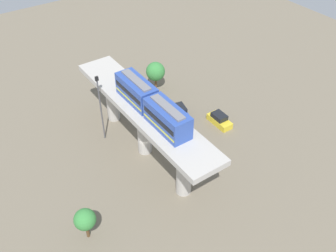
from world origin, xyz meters
The scene contains 9 objects.
ground_plane centered at (0.00, 0.00, 0.00)m, with size 120.00×120.00×0.00m, color #706654.
viaduct centered at (0.00, 0.00, 6.01)m, with size 5.20×28.00×8.02m.
train centered at (0.00, -2.11, 9.55)m, with size 2.64×13.55×3.24m.
parked_car_yellow centered at (12.64, -1.40, 0.74)m, with size 1.87×4.23×1.76m.
parked_car_blue centered at (8.87, 3.69, 0.74)m, with size 2.71×4.50×1.76m.
parked_car_white centered at (5.54, -1.45, 0.74)m, with size 2.05×4.30×1.76m.
tree_near_viaduct centered at (-12.82, -8.26, 3.03)m, with size 2.47×2.47×4.30m.
tree_mid_lot centered at (9.87, 12.13, 3.54)m, with size 3.22×3.22×5.17m.
signal_post centered at (-3.40, 5.75, 5.84)m, with size 0.44×0.28×10.62m.
Camera 1 is at (-19.80, -34.07, 37.16)m, focal length 40.51 mm.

